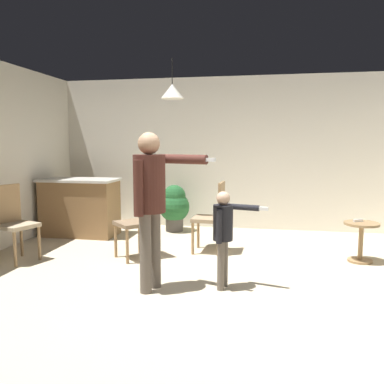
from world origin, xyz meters
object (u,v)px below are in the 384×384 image
(dining_chair_near_wall, at_px, (138,218))
(dining_chair_centre_back, at_px, (13,220))
(potted_plant_corner, at_px, (174,206))
(person_child, at_px, (224,229))
(dining_chair_by_counter, at_px, (213,214))
(side_table_by_couch, at_px, (361,237))
(spare_remote_on_table, at_px, (358,221))
(person_adult, at_px, (151,194))
(kitchen_counter, at_px, (80,207))

(dining_chair_near_wall, distance_m, dining_chair_centre_back, 1.61)
(potted_plant_corner, bearing_deg, person_child, -66.33)
(dining_chair_near_wall, xyz_separation_m, potted_plant_corner, (0.10, 1.68, -0.10))
(dining_chair_by_counter, xyz_separation_m, dining_chair_near_wall, (-0.95, -0.44, 0.00))
(side_table_by_couch, bearing_deg, potted_plant_corner, 154.45)
(spare_remote_on_table, bearing_deg, dining_chair_by_counter, 177.88)
(person_adult, xyz_separation_m, dining_chair_centre_back, (-2.07, 0.69, -0.48))
(side_table_by_couch, height_order, person_child, person_child)
(side_table_by_couch, bearing_deg, person_child, -142.06)
(potted_plant_corner, bearing_deg, dining_chair_near_wall, -93.47)
(dining_chair_centre_back, relative_size, potted_plant_corner, 1.23)
(person_child, relative_size, spare_remote_on_table, 8.00)
(side_table_by_couch, distance_m, potted_plant_corner, 3.10)
(person_adult, xyz_separation_m, person_child, (0.73, 0.19, -0.37))
(dining_chair_by_counter, distance_m, potted_plant_corner, 1.50)
(dining_chair_near_wall, bearing_deg, dining_chair_by_counter, -110.52)
(person_child, height_order, dining_chair_near_wall, person_child)
(person_adult, relative_size, dining_chair_centre_back, 1.65)
(side_table_by_couch, height_order, potted_plant_corner, potted_plant_corner)
(dining_chair_by_counter, bearing_deg, kitchen_counter, 77.15)
(person_child, xyz_separation_m, potted_plant_corner, (-1.15, 2.62, -0.20))
(potted_plant_corner, height_order, spare_remote_on_table, potted_plant_corner)
(kitchen_counter, xyz_separation_m, dining_chair_near_wall, (1.37, -1.07, 0.07))
(person_adult, height_order, potted_plant_corner, person_adult)
(person_adult, height_order, dining_chair_centre_back, person_adult)
(side_table_by_couch, height_order, spare_remote_on_table, spare_remote_on_table)
(person_adult, xyz_separation_m, spare_remote_on_table, (2.34, 1.50, -0.48))
(dining_chair_near_wall, xyz_separation_m, spare_remote_on_table, (2.86, 0.37, -0.01))
(dining_chair_near_wall, bearing_deg, side_table_by_couch, -128.72)
(side_table_by_couch, distance_m, person_child, 2.11)
(dining_chair_centre_back, bearing_deg, dining_chair_near_wall, 125.51)
(dining_chair_centre_back, relative_size, spare_remote_on_table, 7.69)
(person_child, bearing_deg, spare_remote_on_table, 142.58)
(kitchen_counter, xyz_separation_m, person_child, (2.62, -2.02, 0.17))
(person_child, distance_m, dining_chair_by_counter, 1.42)
(person_adult, distance_m, potted_plant_corner, 2.89)
(person_child, distance_m, spare_remote_on_table, 2.08)
(dining_chair_near_wall, relative_size, dining_chair_centre_back, 1.00)
(kitchen_counter, bearing_deg, dining_chair_centre_back, -96.72)
(side_table_by_couch, xyz_separation_m, dining_chair_by_counter, (-1.94, 0.10, 0.22))
(person_child, distance_m, dining_chair_centre_back, 2.85)
(kitchen_counter, bearing_deg, person_child, -37.58)
(kitchen_counter, height_order, potted_plant_corner, kitchen_counter)
(side_table_by_couch, bearing_deg, dining_chair_near_wall, -173.33)
(person_child, height_order, dining_chair_by_counter, person_child)
(person_child, bearing_deg, dining_chair_near_wall, -113.77)
(kitchen_counter, xyz_separation_m, spare_remote_on_table, (4.23, -0.70, 0.06))
(dining_chair_near_wall, height_order, potted_plant_corner, dining_chair_near_wall)
(dining_chair_by_counter, height_order, spare_remote_on_table, dining_chair_by_counter)
(kitchen_counter, xyz_separation_m, side_table_by_couch, (4.27, -0.73, -0.15))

